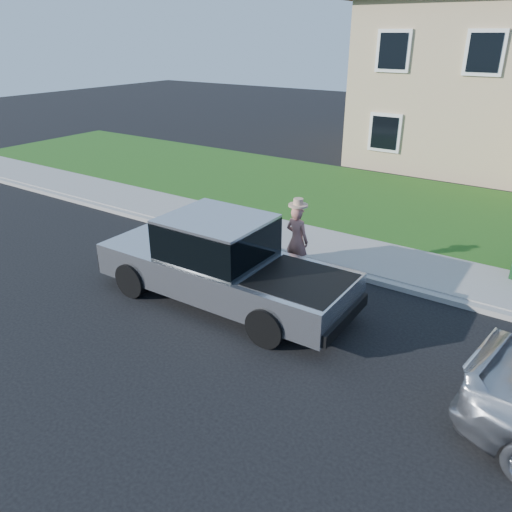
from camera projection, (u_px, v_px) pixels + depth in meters
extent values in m
plane|color=black|center=(254.00, 321.00, 9.88)|extent=(80.00, 80.00, 0.00)
cube|color=gray|center=(360.00, 276.00, 11.54)|extent=(40.00, 0.20, 0.12)
cube|color=gray|center=(378.00, 260.00, 12.36)|extent=(40.00, 2.00, 0.15)
cube|color=#1B4714|center=(431.00, 211.00, 15.77)|extent=(40.00, 7.00, 0.10)
cube|color=tan|center=(476.00, 84.00, 21.42)|extent=(8.00, 9.00, 6.40)
cube|color=white|center=(393.00, 51.00, 18.54)|extent=(1.30, 0.10, 1.50)
cube|color=white|center=(485.00, 53.00, 16.90)|extent=(1.30, 0.10, 1.50)
cube|color=black|center=(385.00, 133.00, 19.76)|extent=(1.30, 0.10, 1.50)
cylinder|color=black|center=(133.00, 279.00, 10.68)|extent=(0.77, 0.30, 0.77)
cylinder|color=black|center=(187.00, 252.00, 12.02)|extent=(0.77, 0.30, 0.77)
cylinder|color=black|center=(267.00, 327.00, 8.97)|extent=(0.77, 0.30, 0.77)
cylinder|color=black|center=(312.00, 288.00, 10.31)|extent=(0.77, 0.30, 0.77)
cube|color=silver|center=(223.00, 273.00, 10.34)|extent=(5.48, 1.97, 0.69)
cube|color=black|center=(217.00, 239.00, 10.12)|extent=(2.03, 1.80, 0.81)
cube|color=silver|center=(216.00, 219.00, 9.95)|extent=(2.03, 1.80, 0.08)
cube|color=black|center=(301.00, 281.00, 9.29)|extent=(1.74, 1.65, 0.06)
cube|color=black|center=(130.00, 250.00, 11.79)|extent=(0.13, 1.82, 0.38)
cube|color=black|center=(345.00, 319.00, 9.03)|extent=(0.13, 1.82, 0.24)
cube|color=black|center=(218.00, 221.00, 11.33)|extent=(0.12, 0.21, 0.17)
imported|color=#B87165|center=(297.00, 240.00, 11.54)|extent=(0.66, 0.48, 1.66)
cylinder|color=tan|center=(298.00, 205.00, 11.19)|extent=(0.44, 0.44, 0.04)
cylinder|color=tan|center=(298.00, 202.00, 11.16)|extent=(0.22, 0.22, 0.16)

